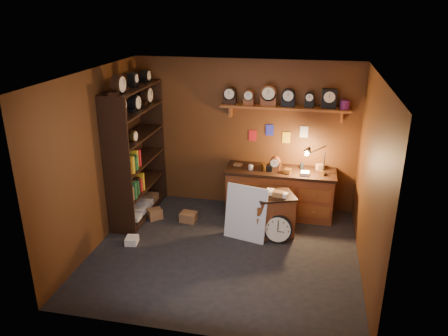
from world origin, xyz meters
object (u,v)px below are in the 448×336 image
shelving_unit (134,148)px  workbench (280,190)px  big_round_clock (278,229)px  low_cabinet (274,212)px

shelving_unit → workbench: bearing=11.2°
workbench → shelving_unit: bearing=-168.8°
shelving_unit → big_round_clock: 2.80m
big_round_clock → workbench: bearing=94.0°
shelving_unit → low_cabinet: 2.62m
workbench → low_cabinet: workbench is taller
low_cabinet → big_round_clock: bearing=-92.6°
workbench → big_round_clock: bearing=-86.0°
shelving_unit → workbench: (2.49, 0.49, -0.78)m
low_cabinet → shelving_unit: bearing=152.3°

